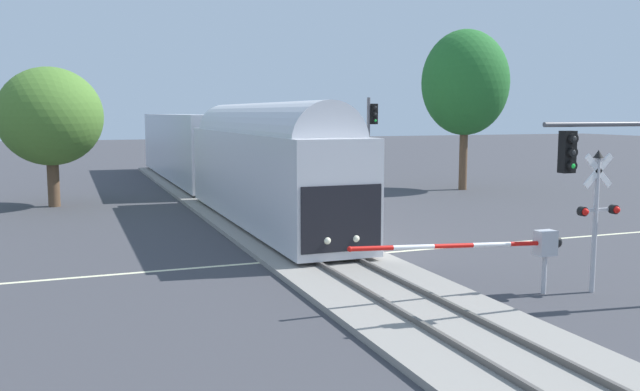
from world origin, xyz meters
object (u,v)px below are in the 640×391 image
Objects in this scene: commuter_train at (214,152)px; crossing_gate_near at (521,246)px; traffic_signal_far_side at (371,137)px; crossing_signal_mast at (597,206)px; oak_behind_train at (50,117)px; maple_right_background at (465,83)px.

commuter_train is 6.47× the size of crossing_gate_near.
crossing_gate_near is at bearing -99.21° from traffic_signal_far_side.
commuter_train is 10.47× the size of crossing_signal_mast.
commuter_train reaches higher than crossing_gate_near.
commuter_train is at bearing 2.16° from oak_behind_train.
crossing_signal_mast is 15.48m from traffic_signal_far_side.
traffic_signal_far_side reaches higher than crossing_gate_near.
crossing_gate_near is at bearing -62.74° from oak_behind_train.
maple_right_background is (10.67, 23.40, 4.51)m from crossing_signal_mast.
traffic_signal_far_side is 17.19m from oak_behind_train.
crossing_signal_mast is at bearing -59.16° from oak_behind_train.
crossing_gate_near is 2.45m from crossing_signal_mast.
crossing_gate_near is 1.13× the size of traffic_signal_far_side.
crossing_signal_mast is (2.19, -0.40, 1.04)m from crossing_gate_near.
crossing_signal_mast is 0.39× the size of maple_right_background.
oak_behind_train reaches higher than crossing_gate_near.
oak_behind_train is 25.25m from maple_right_background.
crossing_gate_near is 27.04m from oak_behind_train.
oak_behind_train reaches higher than commuter_train.
oak_behind_train is at bearing 149.05° from traffic_signal_far_side.
traffic_signal_far_side is at bearing -142.54° from maple_right_background.
crossing_gate_near is at bearing 169.72° from crossing_signal_mast.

